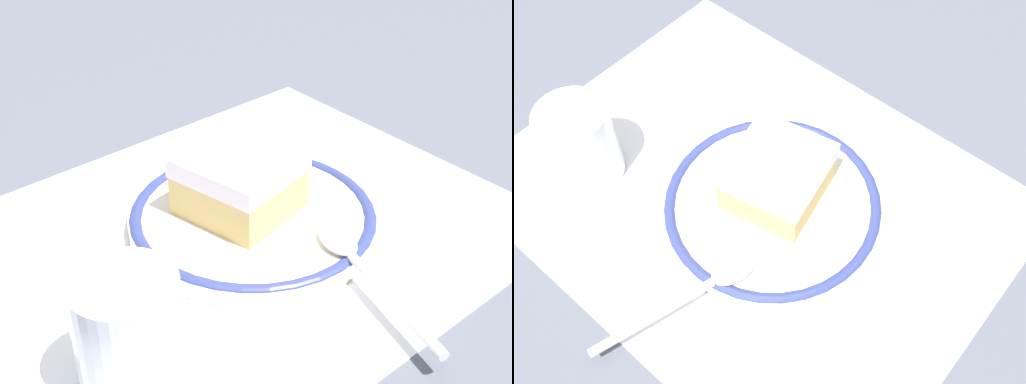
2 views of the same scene
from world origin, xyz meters
TOP-DOWN VIEW (x-y plane):
  - ground_plane at (0.00, 0.00)m, footprint 2.40×2.40m
  - placemat at (0.00, 0.00)m, footprint 0.43×0.33m
  - plate at (0.02, -0.00)m, footprint 0.18×0.18m
  - cake_slice at (0.02, 0.01)m, footprint 0.09×0.09m
  - spoon at (0.04, -0.10)m, footprint 0.05×0.14m
  - cup at (-0.13, -0.07)m, footprint 0.06×0.06m

SIDE VIEW (x-z plane):
  - ground_plane at x=0.00m, z-range 0.00..0.00m
  - placemat at x=0.00m, z-range 0.00..0.00m
  - plate at x=0.02m, z-range 0.00..0.02m
  - spoon at x=0.04m, z-range 0.01..0.02m
  - cup at x=-0.13m, z-range 0.00..0.07m
  - cake_slice at x=0.02m, z-range 0.01..0.06m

